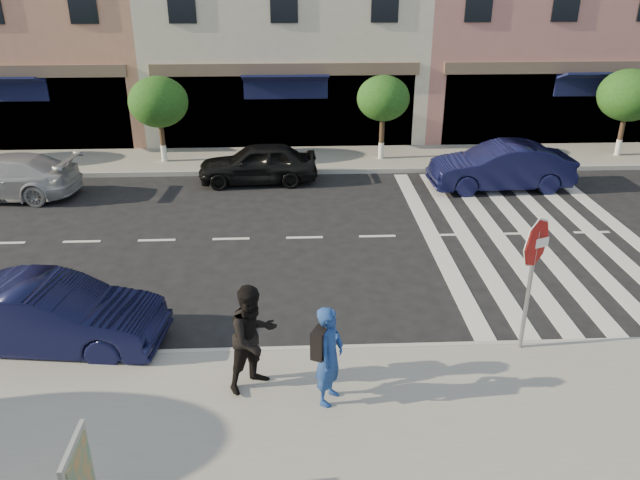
{
  "coord_description": "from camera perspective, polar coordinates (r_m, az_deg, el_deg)",
  "views": [
    {
      "loc": [
        -0.28,
        -11.52,
        6.96
      ],
      "look_at": [
        0.28,
        0.74,
        1.4
      ],
      "focal_mm": 35.0,
      "sensor_mm": 36.0,
      "label": 1
    }
  ],
  "objects": [
    {
      "name": "ground",
      "position": [
        13.46,
        -1.04,
        -6.76
      ],
      "size": [
        120.0,
        120.0,
        0.0
      ],
      "primitive_type": "plane",
      "color": "black",
      "rests_on": "ground"
    },
    {
      "name": "street_tree_ea",
      "position": [
        25.88,
        26.39,
        11.75
      ],
      "size": [
        2.2,
        2.2,
        3.19
      ],
      "color": "#473323",
      "rests_on": "sidewalk_far"
    },
    {
      "name": "street_tree_c",
      "position": [
        23.02,
        5.8,
        12.72
      ],
      "size": [
        1.9,
        1.9,
        3.04
      ],
      "color": "#473323",
      "rests_on": "sidewalk_far"
    },
    {
      "name": "car_far_left",
      "position": [
        22.1,
        -26.98,
        5.17
      ],
      "size": [
        4.81,
        2.28,
        1.35
      ],
      "primitive_type": "imported",
      "rotation": [
        0.0,
        0.0,
        -1.65
      ],
      "color": "#A6A6AB",
      "rests_on": "ground"
    },
    {
      "name": "car_far_mid",
      "position": [
        21.19,
        -5.71,
        7.0
      ],
      "size": [
        4.02,
        1.74,
        1.35
      ],
      "primitive_type": "imported",
      "rotation": [
        0.0,
        0.0,
        -1.53
      ],
      "color": "black",
      "rests_on": "ground"
    },
    {
      "name": "car_near_mid",
      "position": [
        13.11,
        -23.35,
        -6.34
      ],
      "size": [
        4.42,
        1.97,
        1.41
      ],
      "primitive_type": "imported",
      "rotation": [
        0.0,
        0.0,
        1.46
      ],
      "color": "black",
      "rests_on": "ground"
    },
    {
      "name": "sidewalk_near",
      "position": [
        10.39,
        -0.43,
        -17.15
      ],
      "size": [
        60.0,
        4.5,
        0.15
      ],
      "primitive_type": "cube",
      "color": "gray",
      "rests_on": "ground"
    },
    {
      "name": "walker",
      "position": [
        10.69,
        -6.13,
        -8.88
      ],
      "size": [
        1.2,
        1.17,
        1.94
      ],
      "primitive_type": "imported",
      "rotation": [
        0.0,
        0.0,
        0.68
      ],
      "color": "black",
      "rests_on": "sidewalk_near"
    },
    {
      "name": "car_far_right",
      "position": [
        21.31,
        16.19,
        6.47
      ],
      "size": [
        4.65,
        1.78,
        1.51
      ],
      "primitive_type": "imported",
      "rotation": [
        0.0,
        0.0,
        -1.53
      ],
      "color": "black",
      "rests_on": "ground"
    },
    {
      "name": "street_tree_wb",
      "position": [
        23.28,
        -14.56,
        12.09
      ],
      "size": [
        2.1,
        2.1,
        3.06
      ],
      "color": "#473323",
      "rests_on": "sidewalk_far"
    },
    {
      "name": "sidewalk_far",
      "position": [
        23.55,
        -1.81,
        7.37
      ],
      "size": [
        60.0,
        3.0,
        0.15
      ],
      "primitive_type": "cube",
      "color": "gray",
      "rests_on": "ground"
    },
    {
      "name": "stop_sign",
      "position": [
        11.8,
        19.0,
        -1.44
      ],
      "size": [
        0.89,
        0.37,
        2.68
      ],
      "rotation": [
        0.0,
        0.0,
        0.37
      ],
      "color": "gray",
      "rests_on": "sidewalk_near"
    },
    {
      "name": "photographer",
      "position": [
        10.36,
        0.87,
        -10.51
      ],
      "size": [
        0.66,
        0.77,
        1.78
      ],
      "primitive_type": "imported",
      "rotation": [
        0.0,
        0.0,
        1.14
      ],
      "color": "navy",
      "rests_on": "sidewalk_near"
    }
  ]
}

